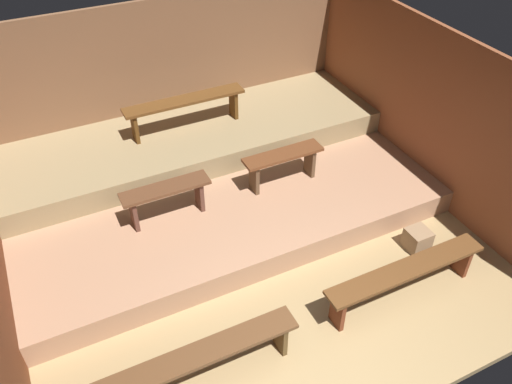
{
  "coord_description": "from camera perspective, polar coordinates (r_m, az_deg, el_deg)",
  "views": [
    {
      "loc": [
        -1.91,
        -2.02,
        4.54
      ],
      "look_at": [
        0.27,
        2.43,
        0.52
      ],
      "focal_mm": 36.77,
      "sensor_mm": 36.0,
      "label": 1
    }
  ],
  "objects": [
    {
      "name": "wooden_crate_floor",
      "position": [
        6.61,
        17.15,
        -4.94
      ],
      "size": [
        0.27,
        0.27,
        0.27
      ],
      "primitive_type": "cube",
      "color": "#89694A",
      "rests_on": "ground"
    },
    {
      "name": "bench_lower_right",
      "position": [
        6.68,
        2.94,
        3.38
      ],
      "size": [
        1.05,
        0.27,
        0.45
      ],
      "color": "brown",
      "rests_on": "platform_lower"
    },
    {
      "name": "bench_lower_left",
      "position": [
        6.22,
        -9.75,
        -0.34
      ],
      "size": [
        1.05,
        0.27,
        0.45
      ],
      "color": "brown",
      "rests_on": "platform_lower"
    },
    {
      "name": "bench_middle_center",
      "position": [
        7.24,
        -7.74,
        9.34
      ],
      "size": [
        1.67,
        0.27,
        0.45
      ],
      "color": "#5A3517",
      "rests_on": "platform_middle"
    },
    {
      "name": "bench_floor_right",
      "position": [
        5.84,
        15.95,
        -8.56
      ],
      "size": [
        1.91,
        0.27,
        0.45
      ],
      "color": "#563419",
      "rests_on": "ground"
    },
    {
      "name": "wall_right",
      "position": [
        7.21,
        17.94,
        8.62
      ],
      "size": [
        0.06,
        5.5,
        2.21
      ],
      "primitive_type": "cube",
      "color": "brown",
      "rests_on": "ground"
    },
    {
      "name": "platform_middle",
      "position": [
        7.45,
        -6.95,
        5.7
      ],
      "size": [
        5.28,
        1.55,
        0.32
      ],
      "primitive_type": "cube",
      "color": "#8F7A54",
      "rests_on": "platform_lower"
    },
    {
      "name": "ground",
      "position": [
        6.61,
        -1.77,
        -4.77
      ],
      "size": [
        6.08,
        5.5,
        0.08
      ],
      "primitive_type": "cube",
      "color": "#987C52"
    },
    {
      "name": "bench_floor_left",
      "position": [
        5.02,
        -6.1,
        -17.59
      ],
      "size": [
        1.91,
        0.27,
        0.45
      ],
      "color": "brown",
      "rests_on": "ground"
    },
    {
      "name": "wall_back",
      "position": [
        7.81,
        -9.44,
        12.47
      ],
      "size": [
        6.08,
        0.06,
        2.21
      ],
      "primitive_type": "cube",
      "color": "brown",
      "rests_on": "ground"
    },
    {
      "name": "platform_lower",
      "position": [
        7.02,
        -4.41,
        0.3
      ],
      "size": [
        5.28,
        3.17,
        0.32
      ],
      "primitive_type": "cube",
      "color": "#A27558",
      "rests_on": "ground"
    }
  ]
}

